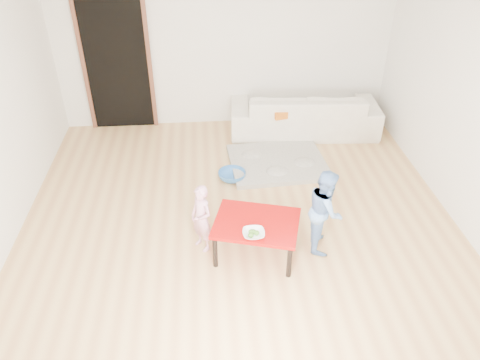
{
  "coord_description": "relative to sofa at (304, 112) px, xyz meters",
  "views": [
    {
      "loc": [
        -0.35,
        -4.33,
        3.44
      ],
      "look_at": [
        0.0,
        -0.2,
        0.65
      ],
      "focal_mm": 35.0,
      "sensor_mm": 36.0,
      "label": 1
    }
  ],
  "objects": [
    {
      "name": "back_wall",
      "position": [
        -1.17,
        0.45,
        0.98
      ],
      "size": [
        5.0,
        0.02,
        2.6
      ],
      "primitive_type": "cube",
      "color": "white",
      "rests_on": "floor"
    },
    {
      "name": "right_wall",
      "position": [
        1.33,
        -2.05,
        0.98
      ],
      "size": [
        0.02,
        5.0,
        2.6
      ],
      "primitive_type": "cube",
      "color": "white",
      "rests_on": "floor"
    },
    {
      "name": "bowl",
      "position": [
        -1.09,
        -2.91,
        0.13
      ],
      "size": [
        0.22,
        0.22,
        0.05
      ],
      "primitive_type": "imported",
      "color": "white",
      "rests_on": "red_table"
    },
    {
      "name": "broccoli",
      "position": [
        -1.09,
        -2.91,
        0.13
      ],
      "size": [
        0.12,
        0.12,
        0.06
      ],
      "primitive_type": null,
      "color": "#2D5919",
      "rests_on": "red_table"
    },
    {
      "name": "basin",
      "position": [
        -1.19,
        -1.26,
        -0.27
      ],
      "size": [
        0.36,
        0.36,
        0.11
      ],
      "primitive_type": "imported",
      "color": "#2F6CB4",
      "rests_on": "floor"
    },
    {
      "name": "blanket",
      "position": [
        -0.54,
        -0.94,
        -0.29
      ],
      "size": [
        1.36,
        1.16,
        0.06
      ],
      "primitive_type": null,
      "rotation": [
        0.0,
        0.0,
        0.07
      ],
      "color": "#BDB7A7",
      "rests_on": "floor"
    },
    {
      "name": "red_table",
      "position": [
        -1.04,
        -2.7,
        -0.11
      ],
      "size": [
        1.0,
        0.85,
        0.43
      ],
      "primitive_type": null,
      "rotation": [
        0.0,
        0.0,
        -0.28
      ],
      "color": "#9C0A08",
      "rests_on": "floor"
    },
    {
      "name": "sofa",
      "position": [
        0.0,
        0.0,
        0.0
      ],
      "size": [
        2.27,
        1.02,
        0.65
      ],
      "primitive_type": "imported",
      "rotation": [
        0.0,
        0.0,
        3.07
      ],
      "color": "white",
      "rests_on": "floor"
    },
    {
      "name": "child_pink",
      "position": [
        -1.6,
        -2.55,
        0.07
      ],
      "size": [
        0.32,
        0.34,
        0.78
      ],
      "primitive_type": "imported",
      "rotation": [
        0.0,
        0.0,
        -0.9
      ],
      "color": "pink",
      "rests_on": "floor"
    },
    {
      "name": "cushion",
      "position": [
        -0.35,
        -0.24,
        0.16
      ],
      "size": [
        0.47,
        0.44,
        0.11
      ],
      "primitive_type": "cube",
      "rotation": [
        0.0,
        0.0,
        0.24
      ],
      "color": "orange",
      "rests_on": "sofa"
    },
    {
      "name": "child_blue",
      "position": [
        -0.31,
        -2.61,
        0.15
      ],
      "size": [
        0.43,
        0.51,
        0.94
      ],
      "primitive_type": "imported",
      "rotation": [
        0.0,
        0.0,
        1.39
      ],
      "color": "#5B80D3",
      "rests_on": "floor"
    },
    {
      "name": "doorway",
      "position": [
        -2.77,
        0.43,
        0.7
      ],
      "size": [
        1.02,
        0.08,
        2.11
      ],
      "primitive_type": null,
      "color": "brown",
      "rests_on": "back_wall"
    },
    {
      "name": "floor",
      "position": [
        -1.17,
        -2.05,
        -0.32
      ],
      "size": [
        5.0,
        5.0,
        0.01
      ],
      "primitive_type": "cube",
      "color": "tan",
      "rests_on": "ground"
    }
  ]
}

